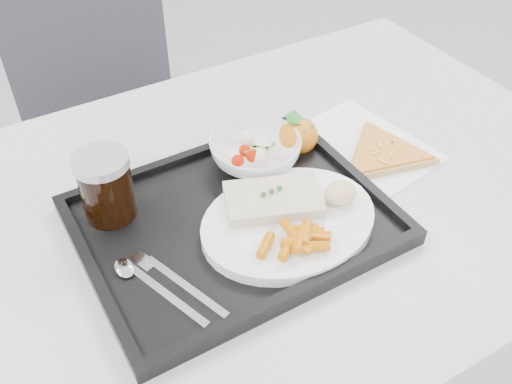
{
  "coord_description": "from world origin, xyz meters",
  "views": [
    {
      "loc": [
        -0.35,
        -0.29,
        1.37
      ],
      "look_at": [
        -0.01,
        0.29,
        0.77
      ],
      "focal_mm": 40.0,
      "sensor_mm": 36.0,
      "label": 1
    }
  ],
  "objects_px": {
    "dinner_plate": "(288,222)",
    "cola_glass": "(106,185)",
    "salad_bowl": "(255,151)",
    "pizza_slice": "(383,154)",
    "table": "(258,223)",
    "chair": "(110,108)",
    "tray": "(234,222)",
    "tangerine": "(298,135)"
  },
  "relations": [
    {
      "from": "dinner_plate",
      "to": "cola_glass",
      "type": "height_order",
      "value": "cola_glass"
    },
    {
      "from": "salad_bowl",
      "to": "pizza_slice",
      "type": "distance_m",
      "value": 0.22
    },
    {
      "from": "table",
      "to": "chair",
      "type": "height_order",
      "value": "chair"
    },
    {
      "from": "cola_glass",
      "to": "tray",
      "type": "bearing_deg",
      "value": -34.67
    },
    {
      "from": "salad_bowl",
      "to": "table",
      "type": "bearing_deg",
      "value": -117.07
    },
    {
      "from": "cola_glass",
      "to": "dinner_plate",
      "type": "bearing_deg",
      "value": -36.57
    },
    {
      "from": "chair",
      "to": "tangerine",
      "type": "bearing_deg",
      "value": -75.58
    },
    {
      "from": "tangerine",
      "to": "cola_glass",
      "type": "bearing_deg",
      "value": 179.74
    },
    {
      "from": "cola_glass",
      "to": "pizza_slice",
      "type": "bearing_deg",
      "value": -11.46
    },
    {
      "from": "tangerine",
      "to": "tray",
      "type": "bearing_deg",
      "value": -150.63
    },
    {
      "from": "chair",
      "to": "salad_bowl",
      "type": "relative_size",
      "value": 6.11
    },
    {
      "from": "cola_glass",
      "to": "chair",
      "type": "bearing_deg",
      "value": 74.01
    },
    {
      "from": "tray",
      "to": "cola_glass",
      "type": "relative_size",
      "value": 4.17
    },
    {
      "from": "chair",
      "to": "tray",
      "type": "xyz_separation_m",
      "value": [
        -0.03,
        -0.73,
        0.22
      ]
    },
    {
      "from": "dinner_plate",
      "to": "pizza_slice",
      "type": "relative_size",
      "value": 1.06
    },
    {
      "from": "chair",
      "to": "tangerine",
      "type": "xyz_separation_m",
      "value": [
        0.16,
        -0.62,
        0.25
      ]
    },
    {
      "from": "table",
      "to": "tray",
      "type": "relative_size",
      "value": 2.67
    },
    {
      "from": "tangerine",
      "to": "pizza_slice",
      "type": "height_order",
      "value": "tangerine"
    },
    {
      "from": "pizza_slice",
      "to": "cola_glass",
      "type": "bearing_deg",
      "value": 168.54
    },
    {
      "from": "dinner_plate",
      "to": "salad_bowl",
      "type": "bearing_deg",
      "value": 77.65
    },
    {
      "from": "salad_bowl",
      "to": "tangerine",
      "type": "distance_m",
      "value": 0.09
    },
    {
      "from": "tangerine",
      "to": "chair",
      "type": "bearing_deg",
      "value": 104.42
    },
    {
      "from": "chair",
      "to": "tangerine",
      "type": "height_order",
      "value": "chair"
    },
    {
      "from": "dinner_plate",
      "to": "cola_glass",
      "type": "relative_size",
      "value": 2.5
    },
    {
      "from": "salad_bowl",
      "to": "tangerine",
      "type": "bearing_deg",
      "value": 2.62
    },
    {
      "from": "pizza_slice",
      "to": "tangerine",
      "type": "bearing_deg",
      "value": 142.14
    },
    {
      "from": "dinner_plate",
      "to": "pizza_slice",
      "type": "bearing_deg",
      "value": 15.88
    },
    {
      "from": "dinner_plate",
      "to": "salad_bowl",
      "type": "relative_size",
      "value": 1.78
    },
    {
      "from": "dinner_plate",
      "to": "salad_bowl",
      "type": "height_order",
      "value": "salad_bowl"
    },
    {
      "from": "dinner_plate",
      "to": "tangerine",
      "type": "height_order",
      "value": "tangerine"
    },
    {
      "from": "table",
      "to": "chair",
      "type": "relative_size",
      "value": 1.29
    },
    {
      "from": "cola_glass",
      "to": "pizza_slice",
      "type": "xyz_separation_m",
      "value": [
        0.46,
        -0.09,
        -0.06
      ]
    },
    {
      "from": "chair",
      "to": "tangerine",
      "type": "relative_size",
      "value": 11.52
    },
    {
      "from": "chair",
      "to": "cola_glass",
      "type": "xyz_separation_m",
      "value": [
        -0.18,
        -0.62,
        0.28
      ]
    },
    {
      "from": "cola_glass",
      "to": "pizza_slice",
      "type": "relative_size",
      "value": 0.42
    },
    {
      "from": "table",
      "to": "tray",
      "type": "xyz_separation_m",
      "value": [
        -0.07,
        -0.04,
        0.08
      ]
    },
    {
      "from": "chair",
      "to": "dinner_plate",
      "type": "height_order",
      "value": "chair"
    },
    {
      "from": "salad_bowl",
      "to": "dinner_plate",
      "type": "bearing_deg",
      "value": -102.35
    },
    {
      "from": "table",
      "to": "cola_glass",
      "type": "distance_m",
      "value": 0.27
    },
    {
      "from": "table",
      "to": "salad_bowl",
      "type": "bearing_deg",
      "value": 62.93
    },
    {
      "from": "table",
      "to": "tray",
      "type": "distance_m",
      "value": 0.11
    },
    {
      "from": "tangerine",
      "to": "pizza_slice",
      "type": "relative_size",
      "value": 0.32
    }
  ]
}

